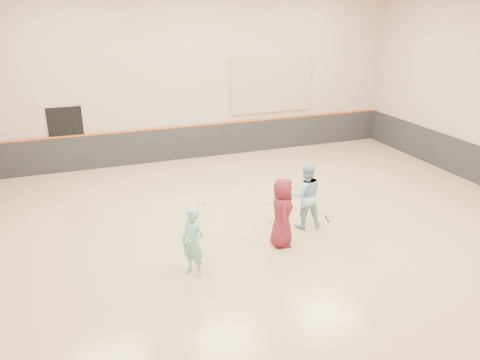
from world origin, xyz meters
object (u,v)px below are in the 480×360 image
object	(u,v)px
girl	(193,242)
instructor	(306,195)
young_man	(282,213)
spare_racket	(270,199)

from	to	relation	value
girl	instructor	xyz separation A→B (m)	(3.20, 1.20, 0.12)
young_man	instructor	bearing A→B (deg)	-38.22
girl	young_man	distance (m)	2.32
girl	spare_racket	size ratio (longest dim) A/B	2.22
young_man	spare_racket	distance (m)	2.63
girl	young_man	bearing A→B (deg)	67.95
instructor	young_man	bearing A→B (deg)	45.66
instructor	spare_racket	world-z (taller)	instructor
young_man	spare_racket	world-z (taller)	young_man
instructor	young_man	world-z (taller)	instructor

